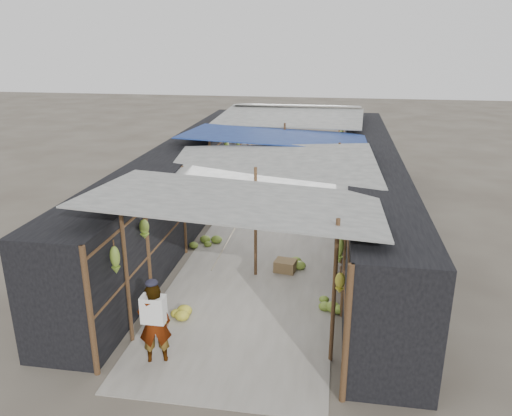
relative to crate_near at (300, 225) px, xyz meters
The scene contains 14 objects.
ground 6.16m from the crate_near, 97.57° to the right, with size 80.00×80.00×0.00m, color #6B6356.
aisle_slab 0.91m from the crate_near, 153.79° to the left, with size 3.60×16.00×0.02m, color #9E998E.
stall_left 3.67m from the crate_near, behind, with size 1.40×15.00×2.30m, color black.
stall_right 2.17m from the crate_near, 11.93° to the left, with size 1.40×15.00×2.30m, color black.
crate_near is the anchor object (origin of this frame).
crate_mid 2.82m from the crate_near, 92.91° to the right, with size 0.49×0.39×0.29m, color olive.
crate_back 2.07m from the crate_near, 119.27° to the left, with size 0.40×0.33×0.26m, color olive.
black_basin 3.44m from the crate_near, 88.03° to the left, with size 0.59×0.59×0.18m, color black.
vendor_elderly 6.91m from the crate_near, 106.49° to the right, with size 0.54×0.35×1.48m, color silver.
shopper_blue 3.53m from the crate_near, 114.65° to the left, with size 0.77×0.60×1.57m, color #2144A8.
vendor_seated 1.76m from the crate_near, 81.57° to the left, with size 0.60×0.34×0.93m, color #4B4641.
market_canopy 2.51m from the crate_near, 135.77° to the left, with size 5.62×15.20×2.77m.
hanging_bananas 1.87m from the crate_near, 142.84° to the left, with size 3.96×13.66×0.82m.
floor_bananas 0.41m from the crate_near, behind, with size 3.96×10.25×0.36m.
Camera 1 is at (1.70, -7.40, 5.27)m, focal length 35.00 mm.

